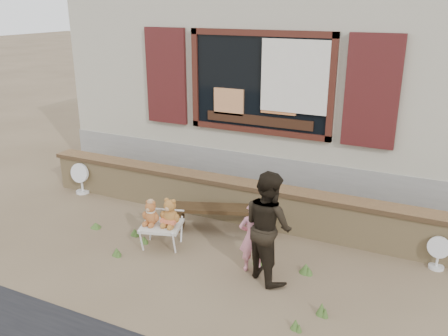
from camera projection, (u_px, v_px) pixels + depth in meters
The scene contains 12 objects.
ground at pixel (206, 246), 6.81m from camera, with size 80.00×80.00×0.00m, color brown.
shopfront at pixel (304, 68), 9.96m from camera, with size 8.04×5.13×4.00m.
brick_wall at pixel (235, 199), 7.54m from camera, with size 7.10×0.36×0.67m.
bench at pixel (223, 213), 7.18m from camera, with size 1.54×0.84×0.39m.
folding_chair at pixel (162, 227), 6.71m from camera, with size 0.67×0.63×0.34m.
teddy_bear_left at pixel (151, 212), 6.66m from camera, with size 0.27×0.23×0.37m, color brown, non-canonical shape.
teddy_bear_right at pixel (170, 212), 6.61m from camera, with size 0.30×0.26×0.42m, color brown, non-canonical shape.
child at pixel (252, 237), 6.05m from camera, with size 0.35×0.23×0.96m, color pink.
adult at pixel (268, 226), 5.82m from camera, with size 0.69×0.54×1.42m, color black.
fan_left at pixel (81, 178), 8.61m from camera, with size 0.36×0.24×0.58m.
fan_right at pixel (438, 252), 6.16m from camera, with size 0.30×0.20×0.47m.
grass_tufts at pixel (213, 251), 6.54m from camera, with size 3.87×1.72×0.15m.
Camera 1 is at (2.86, -5.34, 3.32)m, focal length 38.00 mm.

